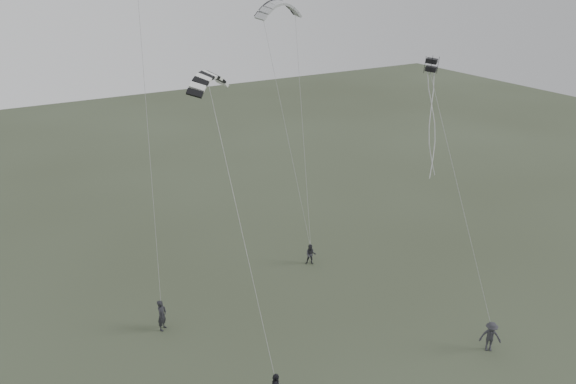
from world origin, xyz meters
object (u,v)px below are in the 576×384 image
kite_box (431,65)px  kite_striped (208,75)px  kite_pale_large (279,3)px  flyer_left (162,315)px  flyer_far (490,337)px  flyer_right (311,254)px

kite_box → kite_striped: bearing=127.7°
kite_box → kite_pale_large: bearing=65.1°
flyer_left → flyer_far: (15.08, -10.97, -0.06)m
kite_pale_large → flyer_left: bearing=-160.4°
flyer_far → flyer_right: bearing=142.8°
kite_pale_large → kite_striped: 13.20m
flyer_left → kite_striped: kite_striped is taller
flyer_left → flyer_far: bearing=-79.1°
flyer_right → kite_box: 15.81m
flyer_right → kite_striped: (-8.44, -3.38, 14.08)m
kite_pale_large → kite_box: size_ratio=5.45×
flyer_left → flyer_right: size_ratio=1.27×
kite_pale_large → kite_box: kite_pale_large is taller
flyer_left → kite_box: 20.99m
kite_striped → kite_box: size_ratio=4.50×
flyer_right → kite_striped: kite_striped is taller
flyer_far → kite_pale_large: 25.22m
flyer_far → flyer_left: bearing=-178.0°
kite_pale_large → kite_striped: bearing=-148.1°
flyer_left → kite_box: (15.25, -4.26, 13.79)m
flyer_right → flyer_far: 13.57m
flyer_left → kite_striped: bearing=-64.3°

